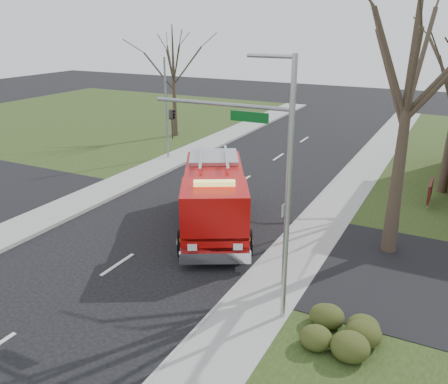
% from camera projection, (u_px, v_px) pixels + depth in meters
% --- Properties ---
extents(ground, '(120.00, 120.00, 0.00)m').
position_uv_depth(ground, '(118.00, 265.00, 19.01)').
color(ground, black).
rests_on(ground, ground).
extents(sidewalk_right, '(2.40, 80.00, 0.15)m').
position_uv_depth(sidewalk_right, '(260.00, 302.00, 16.33)').
color(sidewalk_right, gray).
rests_on(sidewalk_right, ground).
extents(sidewalk_left, '(2.40, 80.00, 0.15)m').
position_uv_depth(sidewalk_left, '(10.00, 233.00, 21.64)').
color(sidewalk_left, gray).
rests_on(sidewalk_left, ground).
extents(health_center_sign, '(0.12, 2.00, 1.40)m').
position_uv_depth(health_center_sign, '(430.00, 191.00, 24.69)').
color(health_center_sign, '#4A1411').
rests_on(health_center_sign, ground).
extents(hedge_corner, '(2.80, 2.00, 0.90)m').
position_uv_depth(hedge_corner, '(334.00, 328.00, 14.12)').
color(hedge_corner, '#2F3814').
rests_on(hedge_corner, lawn_right).
extents(bare_tree_near, '(6.00, 6.00, 12.00)m').
position_uv_depth(bare_tree_near, '(411.00, 73.00, 17.45)').
color(bare_tree_near, '#362C20').
rests_on(bare_tree_near, ground).
extents(bare_tree_left, '(4.50, 4.50, 9.00)m').
position_uv_depth(bare_tree_left, '(173.00, 69.00, 38.16)').
color(bare_tree_left, '#362C20').
rests_on(bare_tree_left, ground).
extents(traffic_signal_mast, '(5.29, 0.18, 6.80)m').
position_uv_depth(traffic_signal_mast, '(254.00, 159.00, 16.44)').
color(traffic_signal_mast, gray).
rests_on(traffic_signal_mast, ground).
extents(streetlight_pole, '(1.48, 0.16, 8.40)m').
position_uv_depth(streetlight_pole, '(287.00, 188.00, 13.99)').
color(streetlight_pole, '#B7BABF').
rests_on(streetlight_pole, ground).
extents(utility_pole_far, '(0.14, 0.14, 7.00)m').
position_uv_depth(utility_pole_far, '(166.00, 110.00, 32.46)').
color(utility_pole_far, gray).
rests_on(utility_pole_far, ground).
extents(fire_engine, '(6.24, 8.37, 3.24)m').
position_uv_depth(fire_engine, '(214.00, 200.00, 21.75)').
color(fire_engine, '#B50908').
rests_on(fire_engine, ground).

